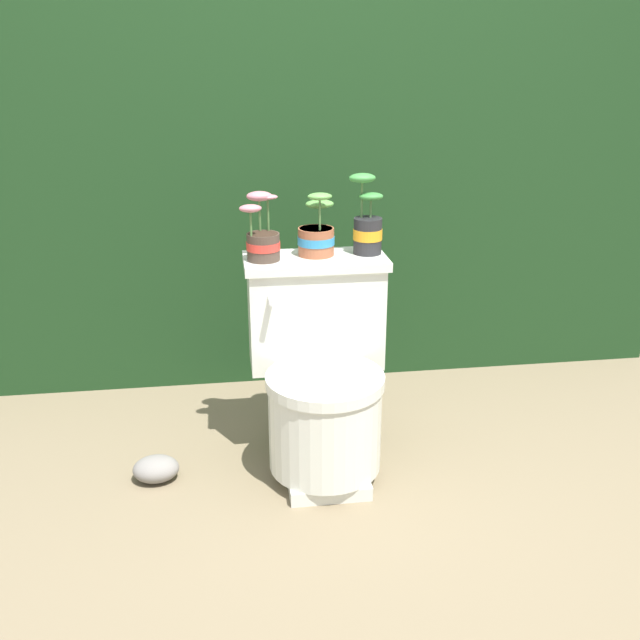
% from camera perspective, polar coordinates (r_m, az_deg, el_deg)
% --- Properties ---
extents(ground_plane, '(12.00, 12.00, 0.00)m').
position_cam_1_polar(ground_plane, '(2.43, 1.80, -12.12)').
color(ground_plane, '#75664C').
extents(hedge_backdrop, '(3.02, 0.78, 1.66)m').
position_cam_1_polar(hedge_backdrop, '(3.21, -1.54, 11.97)').
color(hedge_backdrop, '#193819').
rests_on(hedge_backdrop, ground).
extents(toilet, '(0.47, 0.53, 0.69)m').
position_cam_1_polar(toilet, '(2.34, 0.06, -4.41)').
color(toilet, silver).
rests_on(toilet, ground).
extents(potted_plant_left, '(0.13, 0.12, 0.21)m').
position_cam_1_polar(potted_plant_left, '(2.29, -4.63, 6.56)').
color(potted_plant_left, '#47382D').
rests_on(potted_plant_left, toilet).
extents(potted_plant_midleft, '(0.12, 0.12, 0.21)m').
position_cam_1_polar(potted_plant_midleft, '(2.34, -0.28, 6.79)').
color(potted_plant_midleft, '#9E5638').
rests_on(potted_plant_midleft, toilet).
extents(potted_plant_middle, '(0.11, 0.10, 0.26)m').
position_cam_1_polar(potted_plant_middle, '(2.36, 3.81, 7.48)').
color(potted_plant_middle, '#262628').
rests_on(potted_plant_middle, toilet).
extents(garden_stone, '(0.15, 0.12, 0.08)m').
position_cam_1_polar(garden_stone, '(2.43, -12.99, -11.53)').
color(garden_stone, gray).
rests_on(garden_stone, ground).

